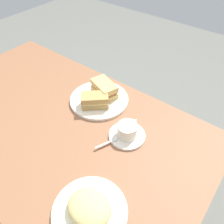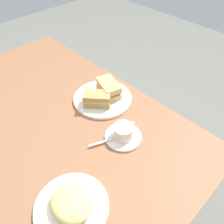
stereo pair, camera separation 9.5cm
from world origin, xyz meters
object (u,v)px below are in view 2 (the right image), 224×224
sandwich_back (97,99)px  spoon (105,141)px  dining_table (60,129)px  sandwich_plate (103,98)px  side_plate (72,207)px  sandwich_front (109,88)px  coffee_saucer (123,137)px  coffee_cup (124,131)px

sandwich_back → spoon: (0.18, -0.12, -0.03)m
dining_table → sandwich_back: (0.09, 0.16, 0.14)m
sandwich_plate → side_plate: bearing=-52.9°
spoon → sandwich_front: bearing=134.1°
coffee_saucer → sandwich_front: bearing=149.1°
sandwich_plate → coffee_cup: coffee_cup is taller
sandwich_plate → side_plate: size_ratio=1.18×
side_plate → coffee_saucer: bearing=105.1°
coffee_saucer → spoon: size_ratio=1.53×
sandwich_front → coffee_saucer: 0.27m
dining_table → coffee_saucer: (0.30, 0.11, 0.11)m
dining_table → sandwich_back: size_ratio=10.21×
sandwich_front → coffee_saucer: (0.23, -0.14, -0.04)m
sandwich_back → coffee_saucer: (0.21, -0.05, -0.04)m
sandwich_front → spoon: sandwich_front is taller
sandwich_back → coffee_saucer: bearing=-13.0°
dining_table → sandwich_front: 0.30m
sandwich_front → sandwich_plate: bearing=-88.4°
sandwich_plate → coffee_cup: (0.23, -0.09, 0.03)m
sandwich_front → sandwich_back: sandwich_front is taller
dining_table → side_plate: 0.45m
sandwich_plate → sandwich_front: 0.06m
sandwich_back → coffee_saucer: 0.22m
dining_table → sandwich_front: bearing=73.5°
coffee_cup → side_plate: size_ratio=0.45×
dining_table → side_plate: side_plate is taller
sandwich_plate → coffee_cup: 0.25m
dining_table → coffee_cup: coffee_cup is taller
sandwich_back → coffee_saucer: sandwich_back is taller
sandwich_back → coffee_cup: sandwich_back is taller
coffee_cup → dining_table: bearing=-159.0°
sandwich_plate → coffee_saucer: (0.23, -0.10, -0.00)m
dining_table → spoon: size_ratio=13.97×
coffee_saucer → sandwich_plate: bearing=156.9°
spoon → dining_table: bearing=-170.4°
sandwich_plate → dining_table: bearing=-109.7°
sandwich_back → side_plate: bearing=-51.1°
sandwich_front → spoon: size_ratio=1.53×
spoon → side_plate: spoon is taller
coffee_saucer → coffee_cup: bearing=88.0°
dining_table → coffee_cup: 0.35m
dining_table → coffee_saucer: coffee_saucer is taller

